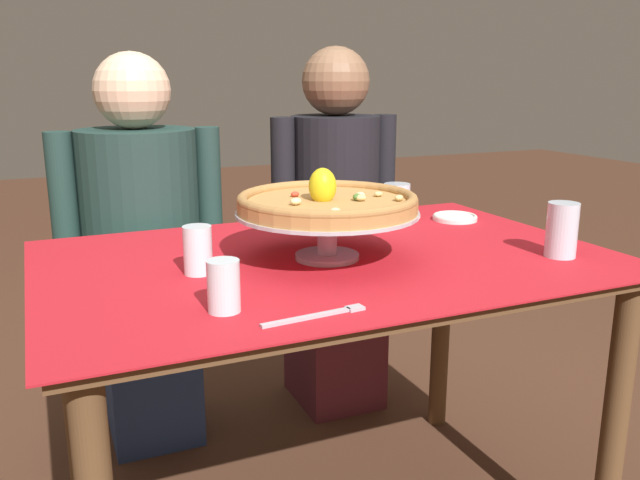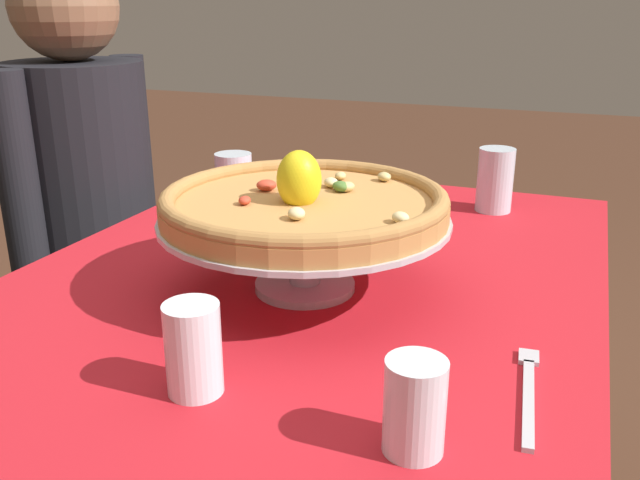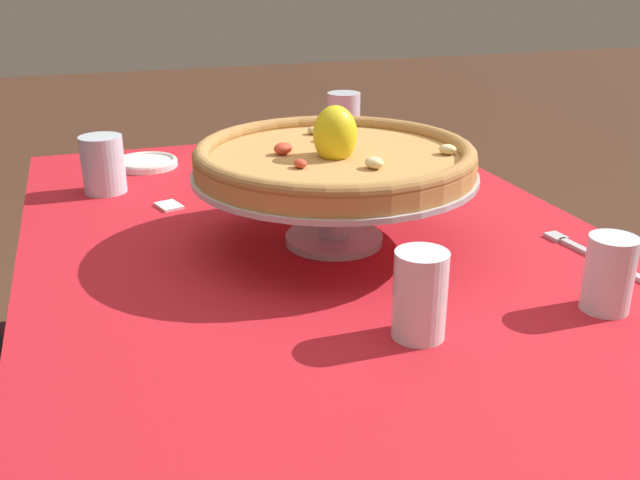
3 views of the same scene
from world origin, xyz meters
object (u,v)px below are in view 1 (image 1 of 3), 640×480
pizza (327,201)px  side_plate (455,217)px  water_glass_back_right (397,204)px  water_glass_front_left (224,289)px  pizza_stand (327,221)px  dinner_fork (320,315)px  sugar_packet (375,228)px  water_glass_front_right (562,234)px  water_glass_side_left (198,253)px  diner_right (335,241)px  diner_left (143,256)px

pizza → side_plate: size_ratio=3.18×
water_glass_back_right → water_glass_front_left: 0.89m
pizza_stand → water_glass_front_left: 0.40m
pizza_stand → dinner_fork: (-0.17, -0.34, -0.09)m
pizza_stand → sugar_packet: bearing=41.7°
pizza_stand → side_plate: size_ratio=3.26×
water_glass_front_right → side_plate: bearing=89.0°
water_glass_side_left → diner_right: 0.97m
water_glass_back_right → pizza_stand: bearing=-139.3°
dinner_fork → diner_right: bearing=63.7°
pizza_stand → pizza: pizza is taller
pizza_stand → water_glass_front_right: 0.55m
pizza → diner_left: (-0.32, 0.72, -0.28)m
pizza_stand → water_glass_side_left: 0.31m
pizza_stand → side_plate: pizza_stand is taller
water_glass_front_left → water_glass_side_left: water_glass_side_left is taller
pizza → water_glass_back_right: (0.37, 0.32, -0.09)m
water_glass_back_right → water_glass_front_left: (-0.69, -0.57, -0.00)m
pizza → side_plate: (0.52, 0.23, -0.13)m
diner_right → water_glass_front_left: bearing=-125.1°
water_glass_side_left → side_plate: water_glass_side_left is taller
pizza_stand → sugar_packet: size_ratio=8.51×
diner_left → water_glass_front_right: bearing=-47.9°
water_glass_side_left → dinner_fork: 0.37m
pizza_stand → water_glass_front_left: bearing=-142.1°
pizza_stand → water_glass_front_left: size_ratio=4.39×
diner_right → sugar_packet: bearing=-101.5°
water_glass_back_right → diner_left: diner_left is taller
sugar_packet → diner_right: size_ratio=0.04×
pizza → side_plate: pizza is taller
side_plate → water_glass_back_right: bearing=149.4°
dinner_fork → water_glass_back_right: bearing=50.7°
water_glass_front_right → diner_right: size_ratio=0.10×
side_plate → dinner_fork: 0.90m
dinner_fork → sugar_packet: bearing=53.5°
sugar_packet → diner_right: (0.10, 0.47, -0.16)m
water_glass_side_left → sugar_packet: (0.55, 0.22, -0.04)m
water_glass_front_left → water_glass_back_right: bearing=39.4°
dinner_fork → diner_right: size_ratio=0.16×
water_glass_front_right → water_glass_side_left: bearing=165.7°
pizza_stand → sugar_packet: 0.34m
water_glass_front_right → diner_left: (-0.83, 0.92, -0.20)m
pizza → sugar_packet: size_ratio=8.31×
water_glass_side_left → diner_left: 0.74m
water_glass_front_left → water_glass_side_left: (0.01, 0.25, 0.00)m
pizza → diner_left: bearing=113.9°
water_glass_front_right → side_plate: 0.44m
water_glass_side_left → side_plate: 0.86m
pizza → pizza_stand: bearing=24.6°
water_glass_front_left → sugar_packet: water_glass_front_left is taller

